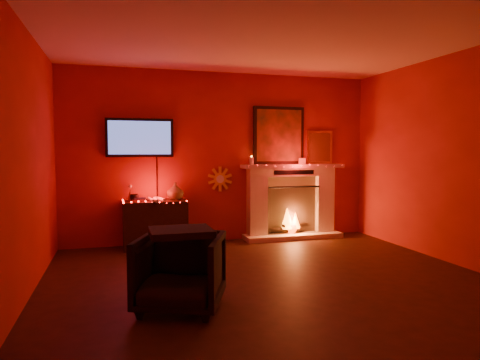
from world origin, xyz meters
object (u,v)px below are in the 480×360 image
object	(u,v)px
fireplace	(291,194)
tv	(140,138)
sunburst_clock	(220,179)
armchair	(180,272)
console_table	(156,222)

from	to	relation	value
fireplace	tv	size ratio (longest dim) A/B	1.76
tv	sunburst_clock	bearing A→B (deg)	1.24
armchair	sunburst_clock	bearing A→B (deg)	91.58
sunburst_clock	armchair	size ratio (longest dim) A/B	0.52
console_table	sunburst_clock	bearing A→B (deg)	11.88
fireplace	console_table	size ratio (longest dim) A/B	2.24
fireplace	console_table	xyz separation A→B (m)	(-2.24, -0.13, -0.33)
sunburst_clock	console_table	size ratio (longest dim) A/B	0.41
tv	armchair	size ratio (longest dim) A/B	1.62
tv	sunburst_clock	xyz separation A→B (m)	(1.25, 0.03, -0.65)
fireplace	tv	distance (m)	2.61
sunburst_clock	armchair	world-z (taller)	sunburst_clock
fireplace	console_table	world-z (taller)	fireplace
tv	sunburst_clock	world-z (taller)	tv
tv	fireplace	bearing A→B (deg)	-1.50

